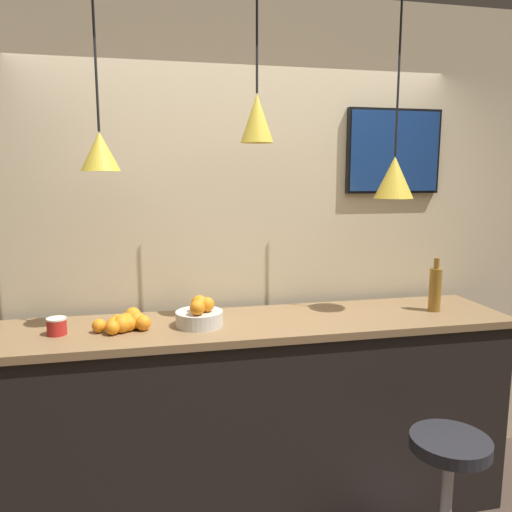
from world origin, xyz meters
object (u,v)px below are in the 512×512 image
Objects in this scene: spread_jar at (57,326)px; mounted_tv at (394,151)px; fruit_bowl at (200,315)px; juice_bottle at (435,289)px; bar_stool at (447,490)px.

mounted_tv is (1.94, 0.38, 0.87)m from spread_jar.
fruit_bowl is at bearing -0.55° from spread_jar.
fruit_bowl is 1.34m from juice_bottle.
mounted_tv reaches higher than juice_bottle.
mounted_tv reaches higher than fruit_bowl.
bar_stool is 2.95× the size of fruit_bowl.
bar_stool is 2.33× the size of juice_bottle.
spread_jar is at bearing 180.00° from juice_bottle.
spread_jar is at bearing -168.89° from mounted_tv.
bar_stool is at bearing -113.97° from juice_bottle.
spread_jar reaches higher than bar_stool.
mounted_tv is at bearing 103.95° from juice_bottle.
fruit_bowl reaches higher than bar_stool.
fruit_bowl is at bearing 149.32° from bar_stool.
fruit_bowl is at bearing -179.71° from juice_bottle.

